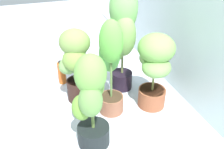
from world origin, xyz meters
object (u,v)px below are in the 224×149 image
at_px(potted_plant_back_center, 155,64).
at_px(potted_plant_front_right, 91,98).
at_px(potted_plant_front_left, 75,60).
at_px(potted_plant_back_left, 122,31).
at_px(potted_plant_center, 111,63).
at_px(nutrient_bottle, 62,73).

distance_m(potted_plant_back_center, potted_plant_front_right, 0.69).
bearing_deg(potted_plant_back_center, potted_plant_front_right, -66.12).
xyz_separation_m(potted_plant_front_left, potted_plant_back_left, (-0.04, 0.45, 0.20)).
distance_m(potted_plant_front_left, potted_plant_back_left, 0.50).
xyz_separation_m(potted_plant_center, potted_plant_back_left, (-0.28, 0.21, 0.15)).
bearing_deg(potted_plant_front_right, potted_plant_back_center, 113.88).
relative_size(potted_plant_center, nutrient_bottle, 3.33).
bearing_deg(potted_plant_back_left, potted_plant_front_left, -84.85).
distance_m(potted_plant_front_right, nutrient_bottle, 0.98).
bearing_deg(potted_plant_center, potted_plant_front_right, -36.72).
bearing_deg(potted_plant_center, potted_plant_back_left, 143.78).
relative_size(potted_plant_front_left, potted_plant_center, 0.83).
xyz_separation_m(potted_plant_center, potted_plant_front_right, (0.35, -0.26, -0.05)).
bearing_deg(potted_plant_center, potted_plant_back_center, 79.46).
height_order(potted_plant_front_left, potted_plant_back_left, potted_plant_back_left).
relative_size(potted_plant_back_center, potted_plant_back_left, 0.67).
distance_m(potted_plant_front_left, potted_plant_front_right, 0.59).
bearing_deg(potted_plant_center, potted_plant_front_left, -134.06).
bearing_deg(potted_plant_back_center, potted_plant_center, -100.54).
height_order(potted_plant_back_center, potted_plant_back_left, potted_plant_back_left).
relative_size(potted_plant_back_center, potted_plant_center, 0.82).
bearing_deg(potted_plant_center, nutrient_bottle, -149.09).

